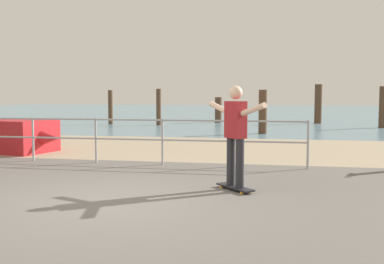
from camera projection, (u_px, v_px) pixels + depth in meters
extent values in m
cube|color=#605B56|center=(78.00, 222.00, 5.73)|extent=(24.00, 10.00, 0.04)
cube|color=tan|center=(195.00, 148.00, 13.55)|extent=(24.00, 6.00, 0.04)
cube|color=slate|center=(252.00, 112.00, 40.95)|extent=(72.00, 50.00, 0.04)
cylinder|color=#9EA0A5|center=(33.00, 140.00, 10.80)|extent=(0.05, 0.05, 1.05)
cylinder|color=#9EA0A5|center=(96.00, 141.00, 10.50)|extent=(0.05, 0.05, 1.05)
cylinder|color=#9EA0A5|center=(162.00, 142.00, 10.20)|extent=(0.05, 0.05, 1.05)
cylinder|color=#9EA0A5|center=(233.00, 144.00, 9.90)|extent=(0.05, 0.05, 1.05)
cylinder|color=#9EA0A5|center=(308.00, 145.00, 9.60)|extent=(0.05, 0.05, 1.05)
cylinder|color=#9EA0A5|center=(96.00, 119.00, 10.46)|extent=(9.50, 0.04, 0.04)
cylinder|color=#9EA0A5|center=(96.00, 139.00, 10.50)|extent=(9.50, 0.04, 0.04)
cone|color=#B21E23|center=(43.00, 137.00, 12.11)|extent=(1.25, 1.00, 0.77)
cube|color=black|center=(235.00, 187.00, 7.49)|extent=(0.69, 0.72, 0.02)
cylinder|color=orange|center=(221.00, 187.00, 7.69)|extent=(0.06, 0.06, 0.06)
cylinder|color=orange|center=(229.00, 186.00, 7.77)|extent=(0.06, 0.06, 0.06)
cylinder|color=orange|center=(242.00, 193.00, 7.21)|extent=(0.06, 0.06, 0.06)
cylinder|color=orange|center=(250.00, 192.00, 7.30)|extent=(0.06, 0.06, 0.06)
cylinder|color=#26262B|center=(231.00, 161.00, 7.56)|extent=(0.14, 0.14, 0.80)
cylinder|color=#26262B|center=(240.00, 163.00, 7.35)|extent=(0.14, 0.14, 0.80)
cube|color=maroon|center=(236.00, 120.00, 7.40)|extent=(0.39, 0.40, 0.60)
sphere|color=beige|center=(236.00, 93.00, 7.36)|extent=(0.22, 0.22, 0.22)
cylinder|color=beige|center=(220.00, 108.00, 7.76)|extent=(0.44, 0.47, 0.23)
cylinder|color=beige|center=(253.00, 109.00, 7.01)|extent=(0.44, 0.47, 0.23)
cylinder|color=#513826|center=(110.00, 107.00, 24.11)|extent=(0.24, 0.24, 1.82)
cylinder|color=#513826|center=(159.00, 107.00, 23.32)|extent=(0.25, 0.25, 1.88)
cylinder|color=#513826|center=(218.00, 110.00, 25.52)|extent=(0.38, 0.38, 1.44)
cylinder|color=#513826|center=(263.00, 112.00, 18.25)|extent=(0.33, 0.33, 1.78)
cylinder|color=#513826|center=(318.00, 104.00, 24.72)|extent=(0.39, 0.39, 2.14)
cylinder|color=#513826|center=(383.00, 107.00, 21.41)|extent=(0.34, 0.34, 1.97)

